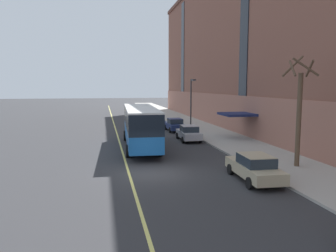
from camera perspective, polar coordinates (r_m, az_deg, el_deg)
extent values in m
plane|color=#303033|center=(20.83, -2.61, -8.22)|extent=(260.00, 260.00, 0.00)
cube|color=#ADA89E|center=(26.55, 16.80, -5.02)|extent=(5.38, 160.00, 0.15)
cube|color=#A56A58|center=(25.09, 25.50, -1.16)|extent=(0.14, 110.00, 4.40)
cube|color=navy|center=(34.08, 12.02, 2.02)|extent=(3.20, 3.40, 0.24)
cube|color=#1E232B|center=(37.44, 13.16, 17.34)|extent=(0.10, 2.00, 17.00)
cube|color=#1E232B|center=(63.30, 2.58, 13.19)|extent=(0.10, 2.00, 17.00)
cube|color=#19569E|center=(28.90, -4.78, -1.38)|extent=(3.02, 12.38, 1.29)
cube|color=black|center=(28.73, -4.81, 1.44)|extent=(3.04, 12.38, 1.57)
cube|color=silver|center=(28.66, -4.83, 3.12)|extent=(3.05, 12.38, 0.12)
cube|color=#19232D|center=(34.88, -5.52, 2.15)|extent=(2.31, 0.18, 1.18)
cube|color=orange|center=(34.84, -5.54, 3.40)|extent=(1.76, 0.13, 0.28)
cube|color=black|center=(35.10, -5.49, -0.80)|extent=(2.46, 0.22, 0.24)
cube|color=white|center=(35.03, -6.93, -0.43)|extent=(0.28, 0.07, 0.18)
cube|color=white|center=(35.13, -4.07, -0.37)|extent=(0.28, 0.07, 0.18)
cylinder|color=black|center=(33.21, -7.45, -1.66)|extent=(0.34, 1.01, 1.00)
cylinder|color=black|center=(33.36, -3.15, -1.57)|extent=(0.34, 1.01, 1.00)
cylinder|color=black|center=(25.34, -7.00, -4.35)|extent=(0.34, 1.01, 1.00)
cylinder|color=black|center=(25.54, -1.36, -4.21)|extent=(0.34, 1.01, 1.00)
cube|color=#BCAD89|center=(19.79, 14.73, -7.35)|extent=(1.97, 4.86, 0.64)
cube|color=#232D38|center=(19.44, 15.07, -5.80)|extent=(1.66, 2.21, 0.56)
cube|color=#BCAD89|center=(19.37, 15.10, -4.93)|extent=(1.62, 2.11, 0.04)
cylinder|color=black|center=(20.87, 10.79, -7.40)|extent=(0.24, 0.65, 0.64)
cylinder|color=black|center=(21.53, 15.25, -7.07)|extent=(0.24, 0.65, 0.64)
cylinder|color=black|center=(18.21, 14.04, -9.62)|extent=(0.24, 0.65, 0.64)
cylinder|color=black|center=(18.97, 19.02, -9.13)|extent=(0.24, 0.65, 0.64)
cube|color=navy|center=(39.82, 1.17, 0.04)|extent=(1.77, 4.61, 0.64)
cube|color=#232D38|center=(39.53, 1.25, 0.86)|extent=(1.56, 2.08, 0.56)
cube|color=navy|center=(39.50, 1.25, 1.29)|extent=(1.52, 1.98, 0.04)
cylinder|color=black|center=(41.08, -0.43, -0.20)|extent=(0.22, 0.64, 0.64)
cylinder|color=black|center=(41.43, 1.92, -0.14)|extent=(0.22, 0.64, 0.64)
cylinder|color=black|center=(38.30, 0.36, -0.72)|extent=(0.22, 0.64, 0.64)
cylinder|color=black|center=(38.68, 2.87, -0.66)|extent=(0.22, 0.64, 0.64)
cube|color=#B7B7BC|center=(32.88, 3.61, -1.46)|extent=(1.90, 4.49, 0.64)
cube|color=#232D38|center=(32.58, 3.71, -0.47)|extent=(1.61, 2.04, 0.56)
cube|color=#B7B7BC|center=(32.54, 3.71, 0.06)|extent=(1.57, 1.95, 0.04)
cylinder|color=black|center=(34.07, 1.67, -1.69)|extent=(0.24, 0.65, 0.64)
cylinder|color=black|center=(34.45, 4.49, -1.61)|extent=(0.24, 0.65, 0.64)
cylinder|color=black|center=(31.41, 2.64, -2.44)|extent=(0.24, 0.65, 0.64)
cylinder|color=black|center=(31.82, 5.68, -2.34)|extent=(0.24, 0.65, 0.64)
cylinder|color=brown|center=(23.17, 21.81, 0.96)|extent=(0.31, 0.31, 6.16)
cylinder|color=brown|center=(23.27, 23.46, 9.18)|extent=(0.43, 1.17, 1.06)
cylinder|color=brown|center=(23.69, 20.90, 9.71)|extent=(1.68, 0.40, 1.44)
cylinder|color=brown|center=(22.89, 20.87, 9.38)|extent=(0.40, 1.21, 1.09)
cylinder|color=brown|center=(22.33, 22.86, 9.47)|extent=(1.67, 0.57, 1.18)
cylinder|color=#2D2D30|center=(39.03, 4.01, 3.68)|extent=(0.16, 0.16, 6.14)
cylinder|color=#2D2D30|center=(38.44, 4.26, 8.05)|extent=(0.10, 1.10, 0.10)
cube|color=#3D3D3F|center=(37.91, 4.49, 7.99)|extent=(0.36, 0.60, 0.20)
cube|color=#E0D66B|center=(23.56, -7.34, -6.46)|extent=(0.16, 140.00, 0.01)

